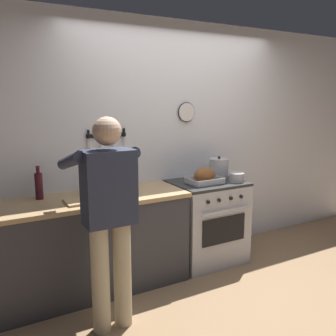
{
  "coord_description": "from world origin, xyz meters",
  "views": [
    {
      "loc": [
        -2.02,
        -2.16,
        1.79
      ],
      "look_at": [
        -0.34,
        0.85,
        1.13
      ],
      "focal_mm": 39.06,
      "sensor_mm": 36.0,
      "label": 1
    }
  ],
  "objects_px": {
    "cutting_board": "(86,200)",
    "bottle_wine_red": "(39,185)",
    "stock_pot": "(219,168)",
    "saucepan": "(237,177)",
    "bottle_dish_soap": "(97,181)",
    "person_cook": "(109,211)",
    "bottle_vinegar": "(84,185)",
    "stove": "(206,221)",
    "roasting_pan": "(205,177)"
  },
  "relations": [
    {
      "from": "saucepan",
      "to": "cutting_board",
      "type": "relative_size",
      "value": 0.46
    },
    {
      "from": "person_cook",
      "to": "stock_pot",
      "type": "height_order",
      "value": "person_cook"
    },
    {
      "from": "saucepan",
      "to": "bottle_wine_red",
      "type": "xyz_separation_m",
      "value": [
        -1.98,
        0.32,
        0.08
      ]
    },
    {
      "from": "person_cook",
      "to": "bottle_dish_soap",
      "type": "bearing_deg",
      "value": -25.21
    },
    {
      "from": "person_cook",
      "to": "bottle_vinegar",
      "type": "height_order",
      "value": "person_cook"
    },
    {
      "from": "saucepan",
      "to": "cutting_board",
      "type": "distance_m",
      "value": 1.64
    },
    {
      "from": "saucepan",
      "to": "bottle_vinegar",
      "type": "bearing_deg",
      "value": 171.32
    },
    {
      "from": "stove",
      "to": "cutting_board",
      "type": "relative_size",
      "value": 2.5
    },
    {
      "from": "person_cook",
      "to": "roasting_pan",
      "type": "height_order",
      "value": "person_cook"
    },
    {
      "from": "person_cook",
      "to": "roasting_pan",
      "type": "distance_m",
      "value": 1.38
    },
    {
      "from": "stock_pot",
      "to": "bottle_dish_soap",
      "type": "xyz_separation_m",
      "value": [
        -1.35,
        0.16,
        -0.03
      ]
    },
    {
      "from": "saucepan",
      "to": "bottle_vinegar",
      "type": "relative_size",
      "value": 0.71
    },
    {
      "from": "cutting_board",
      "to": "bottle_wine_red",
      "type": "bearing_deg",
      "value": 140.13
    },
    {
      "from": "stock_pot",
      "to": "cutting_board",
      "type": "xyz_separation_m",
      "value": [
        -1.58,
        -0.2,
        -0.1
      ]
    },
    {
      "from": "person_cook",
      "to": "cutting_board",
      "type": "relative_size",
      "value": 4.61
    },
    {
      "from": "roasting_pan",
      "to": "bottle_wine_red",
      "type": "relative_size",
      "value": 1.17
    },
    {
      "from": "stove",
      "to": "roasting_pan",
      "type": "height_order",
      "value": "roasting_pan"
    },
    {
      "from": "person_cook",
      "to": "bottle_dish_soap",
      "type": "relative_size",
      "value": 8.38
    },
    {
      "from": "stock_pot",
      "to": "bottle_dish_soap",
      "type": "height_order",
      "value": "stock_pot"
    },
    {
      "from": "stove",
      "to": "saucepan",
      "type": "height_order",
      "value": "saucepan"
    },
    {
      "from": "person_cook",
      "to": "bottle_vinegar",
      "type": "xyz_separation_m",
      "value": [
        0.03,
        0.72,
        0.04
      ]
    },
    {
      "from": "stove",
      "to": "bottle_wine_red",
      "type": "height_order",
      "value": "bottle_wine_red"
    },
    {
      "from": "saucepan",
      "to": "bottle_dish_soap",
      "type": "distance_m",
      "value": 1.47
    },
    {
      "from": "person_cook",
      "to": "bottle_vinegar",
      "type": "distance_m",
      "value": 0.72
    },
    {
      "from": "person_cook",
      "to": "cutting_board",
      "type": "distance_m",
      "value": 0.51
    },
    {
      "from": "roasting_pan",
      "to": "bottle_dish_soap",
      "type": "bearing_deg",
      "value": 163.73
    },
    {
      "from": "saucepan",
      "to": "bottle_vinegar",
      "type": "distance_m",
      "value": 1.61
    },
    {
      "from": "bottle_wine_red",
      "to": "cutting_board",
      "type": "bearing_deg",
      "value": -39.87
    },
    {
      "from": "bottle_wine_red",
      "to": "bottle_dish_soap",
      "type": "distance_m",
      "value": 0.57
    },
    {
      "from": "roasting_pan",
      "to": "saucepan",
      "type": "distance_m",
      "value": 0.37
    },
    {
      "from": "stove",
      "to": "bottle_dish_soap",
      "type": "distance_m",
      "value": 1.29
    },
    {
      "from": "roasting_pan",
      "to": "bottle_vinegar",
      "type": "relative_size",
      "value": 1.53
    },
    {
      "from": "person_cook",
      "to": "bottle_vinegar",
      "type": "relative_size",
      "value": 7.2
    },
    {
      "from": "roasting_pan",
      "to": "bottle_wine_red",
      "type": "bearing_deg",
      "value": 171.87
    },
    {
      "from": "stock_pot",
      "to": "stove",
      "type": "bearing_deg",
      "value": -160.26
    },
    {
      "from": "bottle_vinegar",
      "to": "bottle_wine_red",
      "type": "bearing_deg",
      "value": 168.96
    },
    {
      "from": "cutting_board",
      "to": "bottle_wine_red",
      "type": "xyz_separation_m",
      "value": [
        -0.34,
        0.28,
        0.12
      ]
    },
    {
      "from": "roasting_pan",
      "to": "bottle_dish_soap",
      "type": "relative_size",
      "value": 1.78
    },
    {
      "from": "cutting_board",
      "to": "bottle_vinegar",
      "type": "height_order",
      "value": "bottle_vinegar"
    },
    {
      "from": "saucepan",
      "to": "stove",
      "type": "bearing_deg",
      "value": 149.78
    },
    {
      "from": "bottle_dish_soap",
      "to": "saucepan",
      "type": "bearing_deg",
      "value": -15.63
    },
    {
      "from": "roasting_pan",
      "to": "bottle_vinegar",
      "type": "bearing_deg",
      "value": 172.79
    },
    {
      "from": "stock_pot",
      "to": "bottle_dish_soap",
      "type": "bearing_deg",
      "value": 173.09
    },
    {
      "from": "roasting_pan",
      "to": "person_cook",
      "type": "bearing_deg",
      "value": -156.04
    },
    {
      "from": "cutting_board",
      "to": "bottle_dish_soap",
      "type": "xyz_separation_m",
      "value": [
        0.22,
        0.36,
        0.07
      ]
    },
    {
      "from": "bottle_vinegar",
      "to": "bottle_wine_red",
      "type": "xyz_separation_m",
      "value": [
        -0.39,
        0.08,
        0.03
      ]
    },
    {
      "from": "stock_pot",
      "to": "bottle_vinegar",
      "type": "xyz_separation_m",
      "value": [
        -1.53,
        0.01,
        -0.02
      ]
    },
    {
      "from": "stove",
      "to": "bottle_vinegar",
      "type": "bearing_deg",
      "value": 176.31
    },
    {
      "from": "roasting_pan",
      "to": "stock_pot",
      "type": "height_order",
      "value": "stock_pot"
    },
    {
      "from": "person_cook",
      "to": "bottle_wine_red",
      "type": "distance_m",
      "value": 0.88
    }
  ]
}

